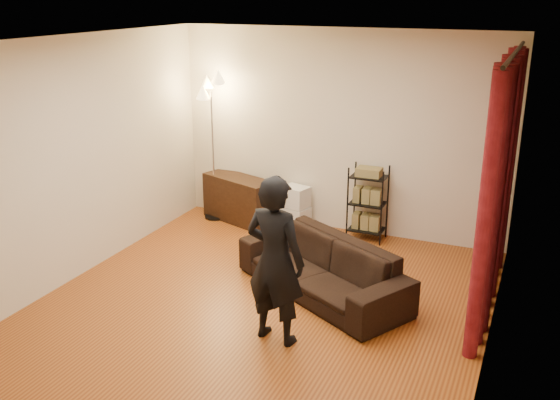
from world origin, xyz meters
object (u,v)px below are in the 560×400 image
at_px(sofa, 322,268).
at_px(storage_boxes, 295,207).
at_px(wire_shelf, 368,203).
at_px(person, 275,260).
at_px(media_cabinet, 239,199).
at_px(floor_lamp, 213,149).

bearing_deg(sofa, storage_boxes, 149.85).
xyz_separation_m(sofa, wire_shelf, (0.01, 1.71, 0.20)).
relative_size(person, wire_shelf, 1.62).
xyz_separation_m(media_cabinet, wire_shelf, (1.86, 0.05, 0.18)).
bearing_deg(person, media_cabinet, -49.57).
bearing_deg(person, floor_lamp, -43.90).
distance_m(media_cabinet, floor_lamp, 0.80).
xyz_separation_m(person, wire_shelf, (0.09, 2.77, -0.31)).
xyz_separation_m(storage_boxes, wire_shelf, (1.04, -0.03, 0.20)).
xyz_separation_m(sofa, media_cabinet, (-1.85, 1.66, 0.02)).
relative_size(media_cabinet, wire_shelf, 1.11).
distance_m(person, wire_shelf, 2.79).
bearing_deg(floor_lamp, sofa, -36.09).
height_order(person, floor_lamp, floor_lamp).
height_order(sofa, floor_lamp, floor_lamp).
height_order(sofa, media_cabinet, media_cabinet).
bearing_deg(wire_shelf, storage_boxes, -168.22).
distance_m(sofa, storage_boxes, 2.03).
bearing_deg(wire_shelf, media_cabinet, -164.74).
distance_m(storage_boxes, wire_shelf, 1.06).
xyz_separation_m(sofa, person, (-0.08, -1.06, 0.51)).
height_order(sofa, person, person).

